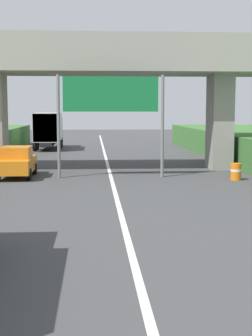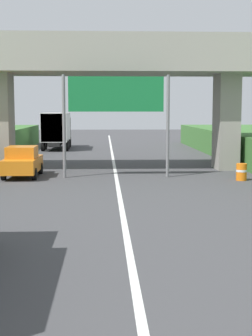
# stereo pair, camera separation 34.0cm
# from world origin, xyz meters

# --- Properties ---
(lane_centre_stripe) EXTENTS (0.20, 98.44, 0.01)m
(lane_centre_stripe) POSITION_xyz_m (0.00, 29.22, 0.00)
(lane_centre_stripe) COLOR white
(lane_centre_stripe) RESTS_ON ground
(overpass_bridge) EXTENTS (40.00, 4.80, 8.13)m
(overpass_bridge) POSITION_xyz_m (0.00, 36.52, 6.17)
(overpass_bridge) COLOR #9E998E
(overpass_bridge) RESTS_ON ground
(overhead_highway_sign) EXTENTS (5.88, 0.18, 5.63)m
(overhead_highway_sign) POSITION_xyz_m (0.00, 32.80, 4.18)
(overhead_highway_sign) COLOR slate
(overhead_highway_sign) RESTS_ON ground
(truck_black) EXTENTS (2.44, 7.30, 3.44)m
(truck_black) POSITION_xyz_m (-5.15, 53.15, 1.93)
(truck_black) COLOR black
(truck_black) RESTS_ON ground
(car_orange) EXTENTS (1.86, 4.10, 1.72)m
(car_orange) POSITION_xyz_m (-5.21, 33.16, 0.86)
(car_orange) COLOR orange
(car_orange) RESTS_ON ground
(construction_barrel_5) EXTENTS (0.57, 0.57, 0.90)m
(construction_barrel_5) POSITION_xyz_m (6.61, 31.30, 0.46)
(construction_barrel_5) COLOR orange
(construction_barrel_5) RESTS_ON ground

